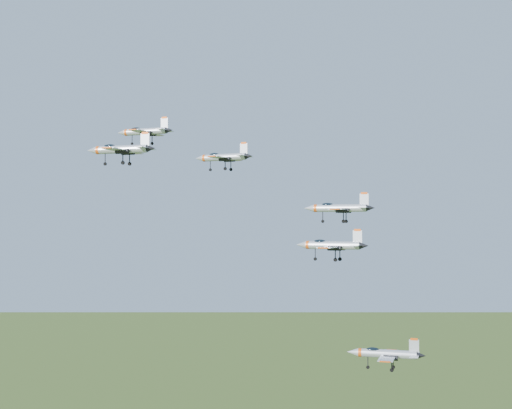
# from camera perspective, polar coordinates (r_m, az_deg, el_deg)

# --- Properties ---
(jet_lead) EXTENTS (12.09, 10.09, 3.23)m
(jet_lead) POSITION_cam_1_polar(r_m,az_deg,el_deg) (137.70, -8.95, 5.80)
(jet_lead) COLOR #B4B9C2
(jet_left_high) EXTENTS (10.59, 8.94, 2.85)m
(jet_left_high) POSITION_cam_1_polar(r_m,az_deg,el_deg) (116.11, -2.69, 3.81)
(jet_left_high) COLOR #B4B9C2
(jet_right_high) EXTENTS (11.38, 9.43, 3.04)m
(jet_right_high) POSITION_cam_1_polar(r_m,az_deg,el_deg) (107.66, -10.84, 4.37)
(jet_right_high) COLOR #B4B9C2
(jet_left_low) EXTENTS (12.47, 10.35, 3.33)m
(jet_left_low) POSITION_cam_1_polar(r_m,az_deg,el_deg) (123.16, 6.57, -0.27)
(jet_left_low) COLOR #B4B9C2
(jet_right_low) EXTENTS (11.13, 9.37, 2.99)m
(jet_right_low) POSITION_cam_1_polar(r_m,az_deg,el_deg) (104.64, 6.00, -3.24)
(jet_right_low) COLOR #B4B9C2
(jet_trail) EXTENTS (12.22, 10.08, 3.27)m
(jet_trail) POSITION_cam_1_polar(r_m,az_deg,el_deg) (114.67, 10.27, -11.65)
(jet_trail) COLOR #B4B9C2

